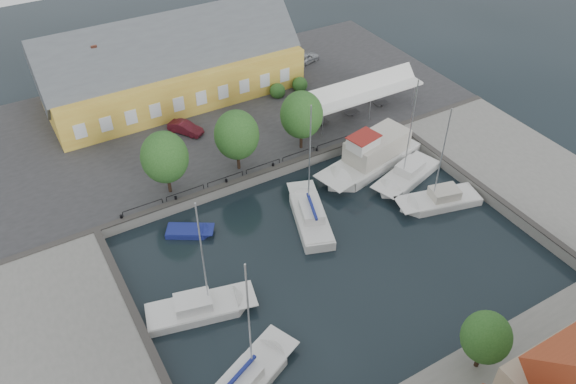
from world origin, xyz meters
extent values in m
plane|color=black|center=(0.00, 0.00, 0.00)|extent=(140.00, 140.00, 0.00)
cube|color=#2D2D30|center=(0.00, 23.00, 0.50)|extent=(56.00, 26.00, 1.00)
cube|color=slate|center=(-22.00, -2.00, 0.50)|extent=(12.00, 24.00, 1.00)
cube|color=slate|center=(22.00, -2.00, 0.50)|extent=(12.00, 24.00, 1.00)
cube|color=#383533|center=(0.00, 10.30, 1.06)|extent=(56.00, 0.60, 0.12)
cube|color=#383533|center=(-16.30, -2.00, 1.06)|extent=(0.60, 24.00, 0.12)
cube|color=#383533|center=(16.30, -2.00, 1.06)|extent=(0.60, 24.00, 0.12)
cylinder|color=black|center=(-14.00, 10.60, 1.20)|extent=(0.24, 0.24, 0.40)
cylinder|color=black|center=(-9.00, 10.60, 1.20)|extent=(0.24, 0.24, 0.40)
cylinder|color=black|center=(-4.00, 10.60, 1.20)|extent=(0.24, 0.24, 0.40)
cylinder|color=black|center=(1.00, 10.60, 1.20)|extent=(0.24, 0.24, 0.40)
cylinder|color=black|center=(6.00, 10.60, 1.20)|extent=(0.24, 0.24, 0.40)
cylinder|color=black|center=(11.00, 10.60, 1.20)|extent=(0.24, 0.24, 0.40)
cylinder|color=black|center=(16.00, 10.60, 1.20)|extent=(0.24, 0.24, 0.40)
cube|color=gold|center=(-2.00, 28.00, 3.25)|extent=(28.00, 10.00, 4.50)
cube|color=#474C51|center=(-2.00, 28.00, 6.75)|extent=(28.56, 7.60, 7.60)
cube|color=gold|center=(-12.00, 34.00, 2.75)|extent=(6.00, 6.00, 3.50)
cube|color=brown|center=(-10.00, 28.00, 8.60)|extent=(0.60, 0.60, 1.20)
cube|color=white|center=(14.00, 14.50, 3.70)|extent=(14.00, 4.00, 0.25)
cylinder|color=silver|center=(8.00, 12.70, 2.35)|extent=(0.10, 0.10, 2.70)
cylinder|color=silver|center=(8.00, 16.30, 2.35)|extent=(0.10, 0.10, 2.70)
cylinder|color=silver|center=(14.00, 12.70, 2.35)|extent=(0.10, 0.10, 2.70)
cylinder|color=silver|center=(14.00, 16.30, 2.35)|extent=(0.10, 0.10, 2.70)
cylinder|color=silver|center=(20.00, 12.70, 2.35)|extent=(0.10, 0.10, 2.70)
cylinder|color=silver|center=(20.00, 16.30, 2.35)|extent=(0.10, 0.10, 2.70)
cylinder|color=black|center=(-9.00, 12.00, 2.05)|extent=(0.30, 0.30, 2.10)
ellipsoid|color=#204E1C|center=(-9.00, 12.00, 4.88)|extent=(4.20, 4.20, 4.83)
cylinder|color=black|center=(-2.00, 12.00, 2.05)|extent=(0.30, 0.30, 2.10)
ellipsoid|color=#204E1C|center=(-2.00, 12.00, 4.88)|extent=(4.20, 4.20, 4.83)
cylinder|color=black|center=(5.00, 12.00, 2.05)|extent=(0.30, 0.30, 2.10)
ellipsoid|color=#204E1C|center=(5.00, 12.00, 4.88)|extent=(4.20, 4.20, 4.83)
imported|color=#B5B8BD|center=(15.10, 27.74, 1.70)|extent=(4.42, 2.78, 1.40)
imported|color=#56131E|center=(-4.08, 20.37, 1.63)|extent=(3.22, 3.92, 1.26)
cube|color=silver|center=(0.42, 2.61, 0.15)|extent=(4.73, 7.42, 1.50)
cube|color=silver|center=(0.70, 3.43, 0.94)|extent=(5.09, 8.70, 0.08)
cube|color=silver|center=(0.48, 2.77, 1.40)|extent=(2.58, 3.21, 0.90)
cylinder|color=silver|center=(0.87, 3.92, 6.11)|extent=(0.12, 0.12, 10.42)
cube|color=navy|center=(0.42, 2.61, 2.15)|extent=(1.34, 3.36, 0.22)
cube|color=silver|center=(10.83, 7.17, 0.10)|extent=(10.34, 5.66, 1.80)
cube|color=silver|center=(9.63, 6.91, 1.04)|extent=(12.22, 5.93, 0.08)
cube|color=#BCB7A9|center=(10.83, 7.17, 2.10)|extent=(7.24, 4.47, 2.20)
cube|color=silver|center=(8.68, 6.70, 3.50)|extent=(3.06, 2.54, 1.20)
cube|color=maroon|center=(8.68, 6.70, 4.15)|extent=(3.32, 2.70, 0.10)
cube|color=silver|center=(12.42, 3.72, 0.05)|extent=(7.16, 4.63, 1.30)
cube|color=silver|center=(11.63, 3.47, 0.74)|extent=(8.39, 4.91, 0.08)
cube|color=silver|center=(12.26, 3.67, 1.20)|extent=(3.09, 2.60, 0.90)
cylinder|color=silver|center=(11.15, 3.33, 5.88)|extent=(0.12, 0.12, 10.36)
cube|color=silver|center=(12.59, -0.98, 0.05)|extent=(6.82, 4.09, 1.30)
cube|color=silver|center=(11.82, -0.79, 0.74)|extent=(8.03, 4.29, 0.08)
cube|color=#BCB7A9|center=(12.44, -0.95, 1.20)|extent=(2.90, 2.36, 0.90)
cylinder|color=silver|center=(11.35, -0.68, 5.48)|extent=(0.12, 0.12, 9.56)
cube|color=silver|center=(-12.46, -1.21, 0.05)|extent=(7.09, 4.16, 1.30)
cube|color=silver|center=(-11.65, -1.40, 0.74)|extent=(8.36, 4.36, 0.08)
cube|color=silver|center=(-12.29, -1.25, 1.20)|extent=(3.01, 2.40, 0.90)
cylinder|color=silver|center=(-11.16, -1.52, 5.63)|extent=(0.12, 0.12, 9.86)
cube|color=silver|center=(-11.45, -8.41, 0.74)|extent=(8.73, 5.74, 0.08)
cube|color=silver|center=(-12.09, -8.69, 1.20)|extent=(3.30, 2.80, 0.90)
cylinder|color=silver|center=(-10.97, -8.20, 5.85)|extent=(0.12, 0.12, 10.30)
cube|color=navy|center=(-12.25, -8.76, 1.95)|extent=(3.30, 1.61, 0.22)
cube|color=navy|center=(-9.55, 7.15, 0.05)|extent=(3.71, 3.15, 0.80)
cube|color=navy|center=(-9.19, 6.93, 0.49)|extent=(4.24, 3.45, 0.08)
camera|label=1|loc=(-19.59, -27.79, 33.68)|focal=35.00mm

